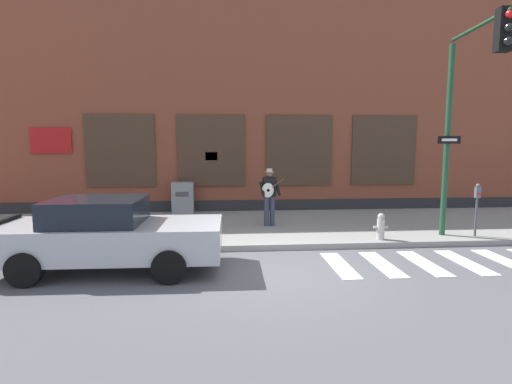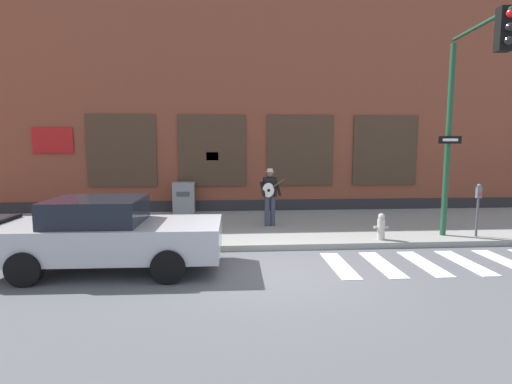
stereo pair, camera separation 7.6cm
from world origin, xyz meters
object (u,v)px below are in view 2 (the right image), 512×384
Objects in this scene: traffic_light at (468,97)px; utility_box at (184,198)px; fire_hydrant at (381,227)px; parking_meter at (478,202)px; busker at (270,193)px; red_car at (108,234)px.

traffic_light reaches higher than utility_box.
utility_box is 1.61× the size of fire_hydrant.
utility_box is (-8.27, 4.15, -0.38)m from parking_meter.
busker is 3.72m from utility_box.
red_car is 6.71m from fire_hydrant.
red_car is at bearing -169.22° from parking_meter.
busker is 2.50× the size of fire_hydrant.
busker is 3.41m from fire_hydrant.
traffic_light reaches higher than fire_hydrant.
traffic_light is 2.91m from parking_meter.
traffic_light is 7.53× the size of fire_hydrant.
traffic_light is 4.67× the size of utility_box.
fire_hydrant is (5.56, -4.32, -0.22)m from utility_box.
busker is at bearing 144.58° from fire_hydrant.
busker is at bearing -40.03° from utility_box.
red_car is 9.41m from parking_meter.
traffic_light reaches higher than red_car.
red_car is 8.91m from traffic_light.
red_car is 5.98m from utility_box.
red_car is at bearing -172.87° from traffic_light.
red_car is at bearing -137.06° from busker.
utility_box is (0.96, 5.91, -0.05)m from red_car.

